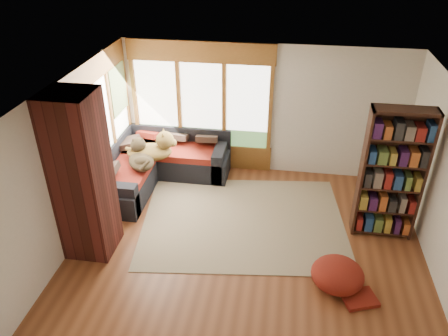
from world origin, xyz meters
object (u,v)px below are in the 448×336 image
(dog_brindle, at_px, (141,157))
(brick_chimney, at_px, (82,177))
(pouf, at_px, (338,274))
(dog_tan, at_px, (153,149))
(sectional_sofa, at_px, (157,168))
(bookshelf, at_px, (392,175))
(area_rug, at_px, (243,221))

(dog_brindle, bearing_deg, brick_chimney, 143.63)
(pouf, relative_size, dog_tan, 0.77)
(sectional_sofa, bearing_deg, bookshelf, -11.10)
(area_rug, height_order, bookshelf, bookshelf)
(brick_chimney, height_order, area_rug, brick_chimney)
(pouf, height_order, dog_brindle, dog_brindle)
(dog_brindle, bearing_deg, dog_tan, -57.75)
(brick_chimney, distance_m, area_rug, 2.80)
(brick_chimney, xyz_separation_m, dog_tan, (0.44, 1.94, -0.52))
(brick_chimney, xyz_separation_m, sectional_sofa, (0.45, 2.05, -1.00))
(bookshelf, height_order, pouf, bookshelf)
(area_rug, bearing_deg, dog_tan, 153.35)
(sectional_sofa, relative_size, pouf, 2.95)
(sectional_sofa, height_order, dog_brindle, dog_brindle)
(area_rug, xyz_separation_m, dog_brindle, (-1.99, 0.65, 0.73))
(sectional_sofa, relative_size, dog_tan, 2.28)
(area_rug, relative_size, dog_tan, 3.55)
(area_rug, xyz_separation_m, bookshelf, (2.28, 0.06, 1.10))
(dog_tan, bearing_deg, bookshelf, -24.11)
(area_rug, relative_size, dog_brindle, 4.11)
(dog_tan, xyz_separation_m, dog_brindle, (-0.16, -0.27, -0.04))
(pouf, xyz_separation_m, dog_brindle, (-3.47, 1.94, 0.53))
(sectional_sofa, xyz_separation_m, dog_brindle, (-0.17, -0.38, 0.44))
(dog_brindle, bearing_deg, pouf, -146.17)
(dog_tan, bearing_deg, pouf, -46.04)
(sectional_sofa, height_order, pouf, sectional_sofa)
(area_rug, bearing_deg, bookshelf, 1.48)
(area_rug, height_order, pouf, pouf)
(area_rug, distance_m, dog_tan, 2.19)
(brick_chimney, xyz_separation_m, dog_brindle, (0.28, 1.67, -0.56))
(brick_chimney, bearing_deg, sectional_sofa, 77.71)
(sectional_sofa, bearing_deg, dog_brindle, -111.89)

